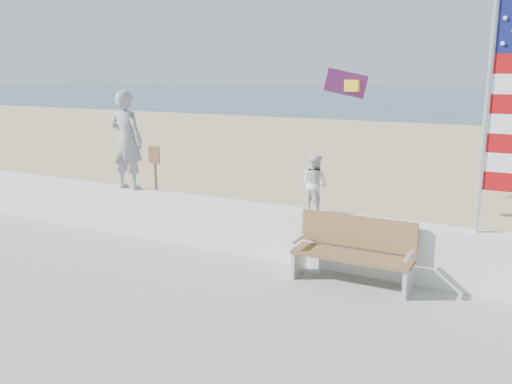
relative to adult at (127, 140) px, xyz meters
The scene contains 9 objects.
ground 3.92m from the adult, 36.63° to the right, with size 220.00×220.00×0.00m, color #2D485B.
sand 7.76m from the adult, 68.98° to the left, with size 90.00×40.00×0.08m, color tan.
seawall 3.03m from the adult, ahead, with size 30.00×0.35×0.90m, color silver.
adult is the anchor object (origin of this frame).
child 3.88m from the adult, ahead, with size 0.46×0.36×0.95m, color silver.
bench 4.89m from the adult, ahead, with size 1.80×0.57×1.00m.
flag 6.52m from the adult, ahead, with size 0.50×0.08×3.50m.
parafoil_kite 4.80m from the adult, 46.71° to the left, with size 0.97×0.64×0.66m.
sign 2.92m from the adult, 117.28° to the left, with size 0.32×0.07×1.46m.
Camera 1 is at (4.25, -6.03, 3.34)m, focal length 38.00 mm.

